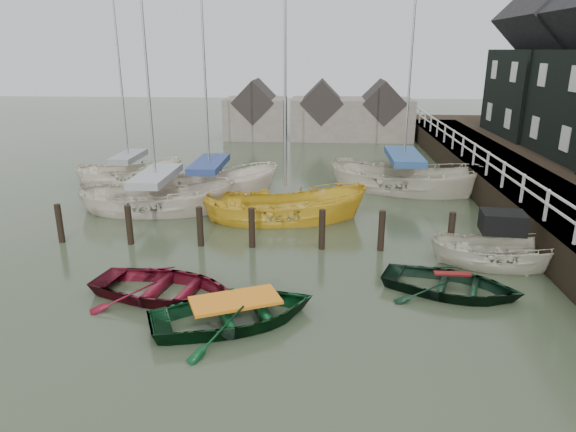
# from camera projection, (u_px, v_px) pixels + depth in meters

# --- Properties ---
(ground) EXTENTS (120.00, 120.00, 0.00)m
(ground) POSITION_uv_depth(u_px,v_px,m) (279.00, 286.00, 14.84)
(ground) COLOR #2B3622
(ground) RESTS_ON ground
(pier) EXTENTS (3.04, 32.00, 2.70)m
(pier) POSITION_uv_depth(u_px,v_px,m) (504.00, 182.00, 23.48)
(pier) COLOR black
(pier) RESTS_ON ground
(mooring_pilings) EXTENTS (13.72, 0.22, 1.80)m
(mooring_pilings) POSITION_uv_depth(u_px,v_px,m) (254.00, 233.00, 17.60)
(mooring_pilings) COLOR black
(mooring_pilings) RESTS_ON ground
(far_sheds) EXTENTS (14.00, 4.08, 4.39)m
(far_sheds) POSITION_uv_depth(u_px,v_px,m) (319.00, 114.00, 38.87)
(far_sheds) COLOR #665B51
(far_sheds) RESTS_ON ground
(rowboat_red) EXTENTS (4.62, 3.69, 0.85)m
(rowboat_red) POSITION_uv_depth(u_px,v_px,m) (165.00, 297.00, 14.19)
(rowboat_red) COLOR #560C19
(rowboat_red) RESTS_ON ground
(rowboat_green) EXTENTS (5.04, 4.43, 0.87)m
(rowboat_green) POSITION_uv_depth(u_px,v_px,m) (236.00, 322.00, 12.85)
(rowboat_green) COLOR #083215
(rowboat_green) RESTS_ON ground
(rowboat_dkgreen) EXTENTS (4.48, 3.84, 0.78)m
(rowboat_dkgreen) POSITION_uv_depth(u_px,v_px,m) (450.00, 293.00, 14.42)
(rowboat_dkgreen) COLOR black
(rowboat_dkgreen) RESTS_ON ground
(motorboat) EXTENTS (4.43, 2.07, 2.55)m
(motorboat) POSITION_uv_depth(u_px,v_px,m) (499.00, 263.00, 16.15)
(motorboat) COLOR beige
(motorboat) RESTS_ON ground
(sailboat_a) EXTENTS (6.71, 2.84, 10.90)m
(sailboat_a) POSITION_uv_depth(u_px,v_px,m) (158.00, 210.00, 21.68)
(sailboat_a) COLOR beige
(sailboat_a) RESTS_ON ground
(sailboat_b) EXTENTS (6.95, 4.57, 11.04)m
(sailboat_b) POSITION_uv_depth(u_px,v_px,m) (211.00, 194.00, 23.96)
(sailboat_b) COLOR beige
(sailboat_b) RESTS_ON ground
(sailboat_c) EXTENTS (6.80, 3.31, 10.06)m
(sailboat_c) POSITION_uv_depth(u_px,v_px,m) (285.00, 219.00, 20.67)
(sailboat_c) COLOR gold
(sailboat_c) RESTS_ON ground
(sailboat_d) EXTENTS (7.82, 5.33, 12.81)m
(sailboat_d) POSITION_uv_depth(u_px,v_px,m) (402.00, 189.00, 24.82)
(sailboat_d) COLOR beige
(sailboat_d) RESTS_ON ground
(sailboat_e) EXTENTS (5.71, 3.33, 9.90)m
(sailboat_e) POSITION_uv_depth(u_px,v_px,m) (131.00, 179.00, 26.68)
(sailboat_e) COLOR beige
(sailboat_e) RESTS_ON ground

